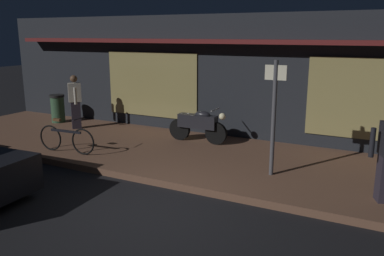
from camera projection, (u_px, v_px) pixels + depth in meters
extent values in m
plane|color=black|center=(152.00, 210.00, 7.07)|extent=(60.00, 60.00, 0.00)
cube|color=brown|center=(219.00, 160.00, 9.64)|extent=(18.00, 4.00, 0.15)
cube|color=black|center=(264.00, 76.00, 12.19)|extent=(18.00, 2.80, 3.60)
cube|color=olive|center=(151.00, 85.00, 12.46)|extent=(3.20, 0.04, 2.00)
cube|color=olive|center=(375.00, 100.00, 9.60)|extent=(3.20, 0.04, 2.00)
cube|color=#591919|center=(247.00, 42.00, 10.52)|extent=(16.20, 0.50, 0.12)
cylinder|color=black|center=(180.00, 129.00, 11.15)|extent=(0.60, 0.13, 0.60)
cylinder|color=black|center=(216.00, 133.00, 10.68)|extent=(0.60, 0.13, 0.60)
cube|color=black|center=(198.00, 121.00, 10.85)|extent=(1.11, 0.30, 0.36)
ellipsoid|color=black|center=(203.00, 115.00, 10.74)|extent=(0.45, 0.25, 0.20)
sphere|color=#F9EDB7|center=(222.00, 116.00, 10.49)|extent=(0.18, 0.18, 0.18)
cylinder|color=gray|center=(215.00, 109.00, 10.54)|extent=(0.04, 0.55, 0.03)
torus|color=black|center=(51.00, 138.00, 10.10)|extent=(0.66, 0.10, 0.66)
torus|color=black|center=(83.00, 142.00, 9.73)|extent=(0.66, 0.10, 0.66)
cube|color=black|center=(66.00, 131.00, 9.87)|extent=(0.90, 0.12, 0.06)
cube|color=brown|center=(57.00, 120.00, 9.90)|extent=(0.21, 0.10, 0.06)
cylinder|color=black|center=(79.00, 119.00, 9.63)|extent=(0.06, 0.42, 0.02)
cube|color=#28232D|center=(76.00, 115.00, 12.46)|extent=(0.34, 0.34, 0.85)
cube|color=#B2AD9E|center=(75.00, 92.00, 12.29)|extent=(0.42, 0.43, 0.58)
sphere|color=brown|center=(74.00, 79.00, 12.20)|extent=(0.22, 0.22, 0.22)
cylinder|color=#B2AD9E|center=(74.00, 93.00, 12.55)|extent=(0.13, 0.13, 0.52)
cylinder|color=#B2AD9E|center=(75.00, 96.00, 12.07)|extent=(0.13, 0.13, 0.52)
cube|color=#28232D|center=(384.00, 178.00, 7.00)|extent=(0.29, 0.33, 0.85)
cylinder|color=black|center=(372.00, 143.00, 6.89)|extent=(0.12, 0.12, 0.52)
cylinder|color=#47474C|center=(274.00, 119.00, 8.15)|extent=(0.09, 0.09, 2.40)
cube|color=beige|center=(276.00, 73.00, 7.93)|extent=(0.44, 0.03, 0.30)
cylinder|color=#2D4C33|center=(58.00, 110.00, 13.35)|extent=(0.44, 0.44, 0.85)
cylinder|color=black|center=(57.00, 96.00, 13.24)|extent=(0.48, 0.48, 0.08)
cylinder|color=black|center=(13.00, 178.00, 7.73)|extent=(0.65, 0.26, 0.64)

